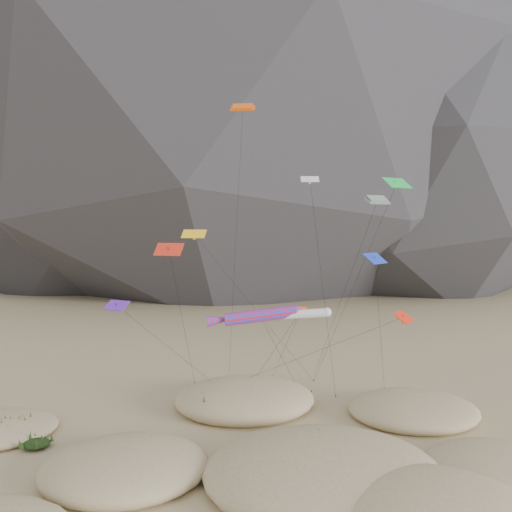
% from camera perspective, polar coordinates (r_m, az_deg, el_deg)
% --- Properties ---
extents(ground, '(500.00, 500.00, 0.00)m').
position_cam_1_polar(ground, '(37.64, 2.21, -26.23)').
color(ground, '#CCB789').
rests_on(ground, ground).
extents(rock_headland, '(226.37, 148.64, 177.50)m').
position_cam_1_polar(rock_headland, '(160.55, -1.47, 23.60)').
color(rock_headland, black).
rests_on(rock_headland, ground).
extents(dunes, '(51.20, 39.36, 3.45)m').
position_cam_1_polar(dunes, '(40.40, 0.33, -22.88)').
color(dunes, '#CCB789').
rests_on(dunes, ground).
extents(dune_grass, '(42.73, 27.43, 1.60)m').
position_cam_1_polar(dune_grass, '(40.11, -1.04, -22.82)').
color(dune_grass, black).
rests_on(dune_grass, ground).
extents(kite_stakes, '(21.39, 5.89, 0.30)m').
position_cam_1_polar(kite_stakes, '(58.28, 2.90, -14.80)').
color(kite_stakes, '#3F2D1E').
rests_on(kite_stakes, ground).
extents(rainbow_tube_kite, '(10.29, 12.67, 11.84)m').
position_cam_1_polar(rainbow_tube_kite, '(42.39, 0.06, -6.88)').
color(rainbow_tube_kite, red).
rests_on(rainbow_tube_kite, ground).
extents(white_tube_kite, '(6.26, 15.43, 11.68)m').
position_cam_1_polar(white_tube_kite, '(42.65, 4.55, -6.68)').
color(white_tube_kite, silver).
rests_on(white_tube_kite, ground).
extents(orange_parafoil, '(2.50, 12.90, 30.36)m').
position_cam_1_polar(orange_parafoil, '(50.33, -1.56, 16.03)').
color(orange_parafoil, '#DF510B').
rests_on(orange_parafoil, ground).
extents(multi_parafoil, '(2.40, 19.51, 21.17)m').
position_cam_1_polar(multi_parafoil, '(44.06, 13.55, 5.79)').
color(multi_parafoil, '#D84616').
rests_on(multi_parafoil, ground).
extents(delta_kites, '(28.83, 19.57, 23.21)m').
position_cam_1_polar(delta_kites, '(43.89, 4.30, -0.33)').
color(delta_kites, '#6121C2').
rests_on(delta_kites, ground).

